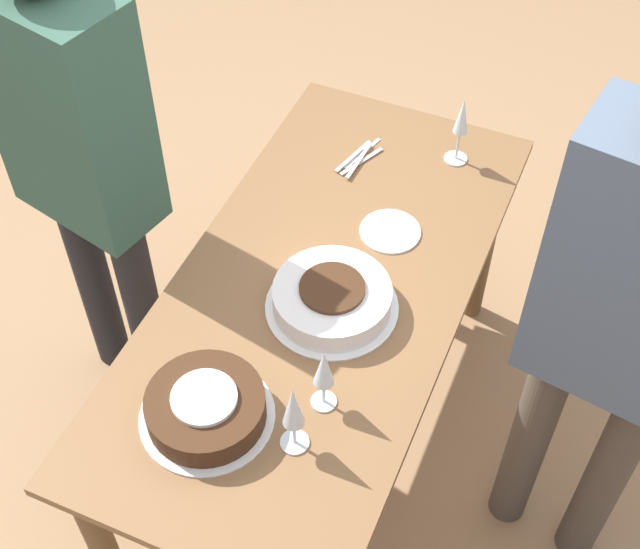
{
  "coord_description": "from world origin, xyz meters",
  "views": [
    {
      "loc": [
        1.38,
        0.59,
        2.57
      ],
      "look_at": [
        0.0,
        0.0,
        0.83
      ],
      "focal_mm": 50.0,
      "sensor_mm": 36.0,
      "label": 1
    }
  ],
  "objects_px": {
    "wine_glass_near": "(293,409)",
    "person_watching": "(627,314)",
    "wine_glass_far": "(324,370)",
    "cake_center_white": "(332,298)",
    "person_cutting": "(79,151)",
    "cake_front_chocolate": "(206,408)",
    "wine_glass_extra": "(461,121)"
  },
  "relations": [
    {
      "from": "wine_glass_near",
      "to": "person_watching",
      "type": "xyz_separation_m",
      "value": [
        -0.44,
        0.61,
        0.12
      ]
    },
    {
      "from": "wine_glass_near",
      "to": "wine_glass_far",
      "type": "xyz_separation_m",
      "value": [
        -0.13,
        0.02,
        -0.01
      ]
    },
    {
      "from": "cake_center_white",
      "to": "wine_glass_near",
      "type": "bearing_deg",
      "value": 10.65
    },
    {
      "from": "person_watching",
      "to": "cake_center_white",
      "type": "bearing_deg",
      "value": 12.26
    },
    {
      "from": "wine_glass_far",
      "to": "person_cutting",
      "type": "height_order",
      "value": "person_cutting"
    },
    {
      "from": "wine_glass_near",
      "to": "wine_glass_far",
      "type": "height_order",
      "value": "wine_glass_near"
    },
    {
      "from": "cake_front_chocolate",
      "to": "wine_glass_far",
      "type": "distance_m",
      "value": 0.29
    },
    {
      "from": "cake_center_white",
      "to": "wine_glass_extra",
      "type": "xyz_separation_m",
      "value": [
        -0.67,
        0.12,
        0.11
      ]
    },
    {
      "from": "wine_glass_far",
      "to": "wine_glass_near",
      "type": "bearing_deg",
      "value": -8.14
    },
    {
      "from": "wine_glass_far",
      "to": "wine_glass_extra",
      "type": "distance_m",
      "value": 0.94
    },
    {
      "from": "person_cutting",
      "to": "person_watching",
      "type": "xyz_separation_m",
      "value": [
        0.02,
        1.43,
        0.04
      ]
    },
    {
      "from": "wine_glass_far",
      "to": "wine_glass_extra",
      "type": "bearing_deg",
      "value": 178.27
    },
    {
      "from": "cake_center_white",
      "to": "wine_glass_near",
      "type": "xyz_separation_m",
      "value": [
        0.4,
        0.08,
        0.11
      ]
    },
    {
      "from": "wine_glass_near",
      "to": "person_watching",
      "type": "bearing_deg",
      "value": 126.06
    },
    {
      "from": "cake_front_chocolate",
      "to": "person_cutting",
      "type": "distance_m",
      "value": 0.8
    },
    {
      "from": "wine_glass_near",
      "to": "wine_glass_extra",
      "type": "distance_m",
      "value": 1.07
    },
    {
      "from": "cake_front_chocolate",
      "to": "wine_glass_near",
      "type": "bearing_deg",
      "value": 94.68
    },
    {
      "from": "wine_glass_far",
      "to": "person_cutting",
      "type": "xyz_separation_m",
      "value": [
        -0.33,
        -0.84,
        0.09
      ]
    },
    {
      "from": "person_watching",
      "to": "person_cutting",
      "type": "bearing_deg",
      "value": 8.13
    },
    {
      "from": "cake_center_white",
      "to": "cake_front_chocolate",
      "type": "bearing_deg",
      "value": -18.66
    },
    {
      "from": "cake_center_white",
      "to": "wine_glass_far",
      "type": "bearing_deg",
      "value": 18.88
    },
    {
      "from": "cake_front_chocolate",
      "to": "wine_glass_near",
      "type": "distance_m",
      "value": 0.24
    },
    {
      "from": "cake_center_white",
      "to": "cake_front_chocolate",
      "type": "relative_size",
      "value": 1.08
    },
    {
      "from": "cake_center_white",
      "to": "person_watching",
      "type": "distance_m",
      "value": 0.72
    },
    {
      "from": "wine_glass_far",
      "to": "person_cutting",
      "type": "relative_size",
      "value": 0.12
    },
    {
      "from": "person_cutting",
      "to": "cake_center_white",
      "type": "bearing_deg",
      "value": 8.73
    },
    {
      "from": "person_cutting",
      "to": "wine_glass_extra",
      "type": "bearing_deg",
      "value": 48.22
    },
    {
      "from": "wine_glass_extra",
      "to": "person_watching",
      "type": "height_order",
      "value": "person_watching"
    },
    {
      "from": "cake_center_white",
      "to": "person_watching",
      "type": "height_order",
      "value": "person_watching"
    },
    {
      "from": "cake_center_white",
      "to": "wine_glass_near",
      "type": "distance_m",
      "value": 0.42
    },
    {
      "from": "cake_front_chocolate",
      "to": "person_watching",
      "type": "relative_size",
      "value": 0.19
    },
    {
      "from": "wine_glass_far",
      "to": "person_watching",
      "type": "xyz_separation_m",
      "value": [
        -0.31,
        0.59,
        0.13
      ]
    }
  ]
}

